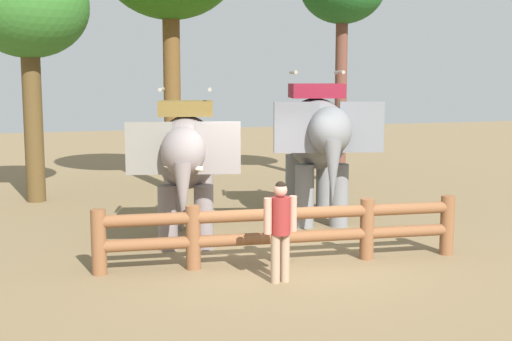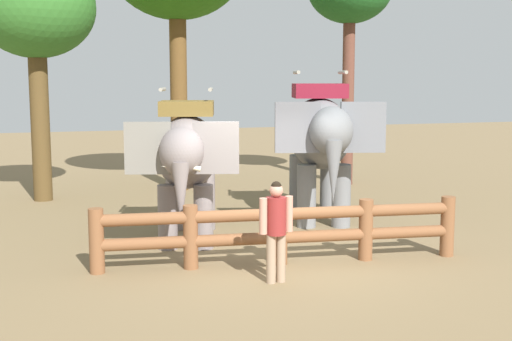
{
  "view_description": "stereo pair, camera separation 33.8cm",
  "coord_description": "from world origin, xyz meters",
  "px_view_note": "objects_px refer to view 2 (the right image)",
  "views": [
    {
      "loc": [
        -3.95,
        -10.48,
        3.1
      ],
      "look_at": [
        0.0,
        1.27,
        1.4
      ],
      "focal_mm": 47.74,
      "sensor_mm": 36.0,
      "label": 1
    },
    {
      "loc": [
        -3.63,
        -10.58,
        3.1
      ],
      "look_at": [
        0.0,
        1.27,
        1.4
      ],
      "focal_mm": 47.74,
      "sensor_mm": 36.0,
      "label": 2
    }
  ],
  "objects_px": {
    "elephant_near_left": "(187,156)",
    "tree_far_right": "(35,12)",
    "tourist_woman_in_black": "(276,224)",
    "elephant_center": "(320,137)",
    "log_fence": "(280,229)"
  },
  "relations": [
    {
      "from": "elephant_near_left",
      "to": "tree_far_right",
      "type": "height_order",
      "value": "tree_far_right"
    },
    {
      "from": "elephant_near_left",
      "to": "tourist_woman_in_black",
      "type": "height_order",
      "value": "elephant_near_left"
    },
    {
      "from": "elephant_near_left",
      "to": "elephant_center",
      "type": "xyz_separation_m",
      "value": [
        3.12,
        1.02,
        0.19
      ]
    },
    {
      "from": "elephant_near_left",
      "to": "tourist_woman_in_black",
      "type": "bearing_deg",
      "value": -75.63
    },
    {
      "from": "log_fence",
      "to": "tourist_woman_in_black",
      "type": "relative_size",
      "value": 3.96
    },
    {
      "from": "log_fence",
      "to": "tourist_woman_in_black",
      "type": "height_order",
      "value": "tourist_woman_in_black"
    },
    {
      "from": "elephant_center",
      "to": "tree_far_right",
      "type": "xyz_separation_m",
      "value": [
        -5.78,
        4.36,
        2.88
      ]
    },
    {
      "from": "log_fence",
      "to": "tree_far_right",
      "type": "distance_m",
      "value": 9.29
    },
    {
      "from": "elephant_near_left",
      "to": "log_fence",
      "type": "bearing_deg",
      "value": -60.17
    },
    {
      "from": "tourist_woman_in_black",
      "to": "tree_far_right",
      "type": "bearing_deg",
      "value": 112.24
    },
    {
      "from": "log_fence",
      "to": "elephant_near_left",
      "type": "bearing_deg",
      "value": 119.83
    },
    {
      "from": "log_fence",
      "to": "elephant_center",
      "type": "xyz_separation_m",
      "value": [
        1.96,
        3.05,
        1.22
      ]
    },
    {
      "from": "log_fence",
      "to": "elephant_near_left",
      "type": "height_order",
      "value": "elephant_near_left"
    },
    {
      "from": "elephant_near_left",
      "to": "tourist_woman_in_black",
      "type": "distance_m",
      "value": 3.17
    },
    {
      "from": "elephant_center",
      "to": "tree_far_right",
      "type": "bearing_deg",
      "value": 142.98
    }
  ]
}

